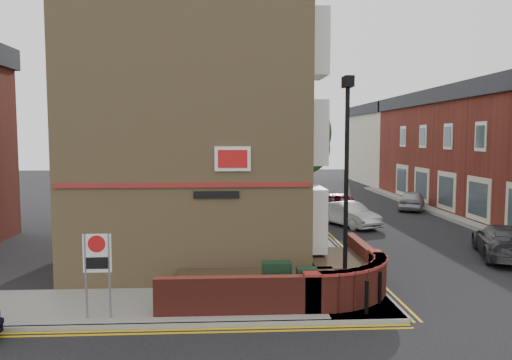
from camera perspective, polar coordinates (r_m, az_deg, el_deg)
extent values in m
plane|color=black|center=(13.26, 4.27, -16.24)|extent=(120.00, 120.00, 0.00)
cube|color=gray|center=(14.67, -10.65, -13.95)|extent=(13.00, 3.00, 0.12)
cube|color=gray|center=(28.88, 4.10, -4.46)|extent=(2.00, 32.00, 0.12)
cube|color=gray|center=(29.57, 26.63, -4.76)|extent=(4.00, 40.00, 0.12)
cube|color=gray|center=(13.27, -11.52, -16.04)|extent=(13.00, 0.15, 0.12)
cube|color=gray|center=(29.02, 6.06, -4.43)|extent=(0.15, 32.00, 0.12)
cube|color=gray|center=(28.63, 23.14, -4.94)|extent=(0.15, 40.00, 0.12)
cube|color=gold|center=(13.06, -11.68, -16.65)|extent=(13.00, 0.28, 0.01)
cube|color=gold|center=(29.07, 6.55, -4.53)|extent=(0.28, 32.00, 0.01)
cube|color=#9D8253|center=(20.32, -7.10, 7.27)|extent=(8.00, 10.00, 11.00)
cube|color=maroon|center=(15.36, -8.28, -0.59)|extent=(7.80, 0.06, 0.15)
cube|color=white|center=(15.23, -2.69, 2.43)|extent=(1.10, 0.05, 0.75)
cube|color=black|center=(15.32, -4.54, -1.69)|extent=(1.40, 0.04, 0.22)
cylinder|color=black|center=(13.94, 10.25, -2.01)|extent=(0.12, 0.12, 6.00)
cylinder|color=black|center=(14.48, 10.09, -12.27)|extent=(0.20, 0.20, 0.80)
cube|color=black|center=(13.91, 10.46, 10.98)|extent=(0.25, 0.50, 0.30)
cube|color=black|center=(14.22, 2.37, -11.69)|extent=(0.80, 0.45, 1.20)
cube|color=black|center=(14.04, 5.82, -12.13)|extent=(0.55, 0.40, 1.10)
cylinder|color=black|center=(13.83, 12.53, -12.94)|extent=(0.11, 0.11, 0.90)
cylinder|color=black|center=(14.72, 13.97, -11.85)|extent=(0.11, 0.11, 0.90)
cylinder|color=slate|center=(13.74, -18.86, -10.37)|extent=(0.06, 0.06, 2.20)
cylinder|color=slate|center=(13.60, -16.39, -10.48)|extent=(0.06, 0.06, 2.20)
cube|color=white|center=(13.52, -17.70, -7.97)|extent=(0.72, 0.04, 1.00)
cylinder|color=red|center=(13.44, -17.76, -6.96)|extent=(0.44, 0.02, 0.44)
cube|color=maroon|center=(33.43, 25.69, 2.28)|extent=(5.00, 30.00, 7.00)
cube|color=#292B31|center=(33.51, 25.95, 9.12)|extent=(5.40, 30.40, 1.00)
cube|color=beige|center=(52.79, 14.63, 3.43)|extent=(5.00, 12.00, 7.00)
cube|color=#292B31|center=(52.85, 14.73, 7.76)|extent=(5.40, 12.40, 1.00)
cylinder|color=#382B1E|center=(26.61, 4.67, -0.20)|extent=(0.24, 0.24, 4.55)
sphere|color=#1B4717|center=(26.50, 4.71, 5.40)|extent=(3.64, 3.64, 3.64)
sphere|color=#1B4717|center=(26.27, 5.65, 3.56)|extent=(2.60, 2.60, 2.60)
sphere|color=#1B4717|center=(26.86, 3.95, 4.43)|extent=(2.86, 2.86, 2.86)
cylinder|color=#382B1E|center=(34.51, 2.86, 1.40)|extent=(0.24, 0.24, 5.04)
sphere|color=#1B4717|center=(34.45, 2.88, 6.19)|extent=(4.03, 4.03, 4.03)
sphere|color=#1B4717|center=(34.19, 3.60, 4.63)|extent=(2.88, 2.88, 2.88)
sphere|color=#1B4717|center=(34.81, 2.32, 5.35)|extent=(3.17, 3.17, 3.17)
cylinder|color=#382B1E|center=(42.47, 1.72, 1.89)|extent=(0.24, 0.24, 4.76)
sphere|color=#1B4717|center=(42.41, 1.73, 5.56)|extent=(3.81, 3.81, 3.81)
sphere|color=#1B4717|center=(42.15, 2.31, 4.36)|extent=(2.72, 2.72, 2.72)
sphere|color=#1B4717|center=(42.78, 1.29, 4.92)|extent=(2.99, 2.99, 2.99)
cylinder|color=black|center=(37.60, 2.98, 0.29)|extent=(0.10, 0.10, 3.20)
imported|color=black|center=(37.48, 3.00, 3.49)|extent=(0.20, 0.16, 1.00)
imported|color=#ABAFB3|center=(27.16, 10.63, -3.89)|extent=(2.84, 4.11, 1.28)
imported|color=maroon|center=(30.78, 9.30, -2.83)|extent=(2.99, 4.97, 1.29)
imported|color=#34363A|center=(22.14, 26.48, -6.29)|extent=(3.23, 4.97, 1.34)
imported|color=#A2A2A9|center=(34.30, 17.38, -2.18)|extent=(2.95, 4.09, 1.30)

